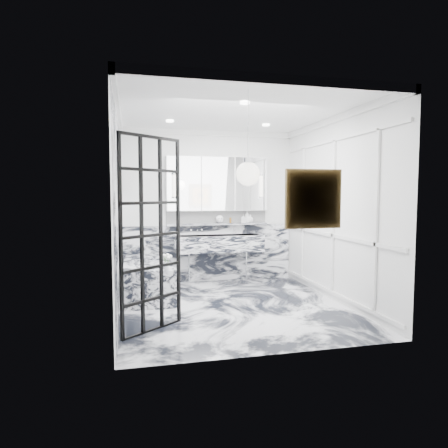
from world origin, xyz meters
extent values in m
plane|color=white|center=(0.00, 0.00, 0.00)|extent=(3.60, 3.60, 0.00)
plane|color=white|center=(0.00, 0.00, 2.80)|extent=(3.60, 3.60, 0.00)
plane|color=white|center=(0.00, 1.80, 1.40)|extent=(3.60, 0.00, 3.60)
plane|color=white|center=(0.00, -1.80, 1.40)|extent=(3.60, 0.00, 3.60)
plane|color=white|center=(-1.60, 0.00, 1.40)|extent=(0.00, 3.60, 3.60)
plane|color=white|center=(1.60, 0.00, 1.40)|extent=(0.00, 3.60, 3.60)
cube|color=white|center=(0.00, 1.78, 0.53)|extent=(3.18, 0.05, 1.05)
cube|color=white|center=(-1.59, 0.00, 1.34)|extent=(0.02, 3.56, 2.68)
cube|color=white|center=(1.58, 0.00, 1.30)|extent=(0.03, 3.40, 2.30)
imported|color=#8C5919|center=(0.72, 1.71, 1.20)|extent=(0.11, 0.11, 0.23)
imported|color=#4C4C51|center=(0.65, 1.71, 1.17)|extent=(0.10, 0.10, 0.16)
imported|color=silver|center=(0.78, 1.71, 1.17)|extent=(0.16, 0.16, 0.15)
sphere|color=white|center=(0.18, 1.71, 1.17)|extent=(0.15, 0.15, 0.15)
cylinder|color=#8C5919|center=(0.39, 1.71, 1.14)|extent=(0.04, 0.04, 0.10)
cylinder|color=silver|center=(-0.94, 0.08, 0.61)|extent=(0.07, 0.07, 0.12)
cube|color=orange|center=(0.40, -1.76, 1.59)|extent=(0.51, 0.05, 0.51)
sphere|color=white|center=(-0.19, -1.38, 1.85)|extent=(0.26, 0.26, 0.26)
cube|color=silver|center=(0.15, 1.55, 0.73)|extent=(1.60, 0.45, 0.30)
cube|color=silver|center=(0.15, 1.72, 1.07)|extent=(1.90, 0.14, 0.04)
cube|color=white|center=(0.15, 1.78, 1.21)|extent=(1.90, 0.03, 0.23)
cube|color=white|center=(0.15, 1.73, 1.82)|extent=(1.90, 0.16, 1.00)
cylinder|color=white|center=(-0.67, 1.63, 1.78)|extent=(0.07, 0.07, 0.40)
cylinder|color=white|center=(0.97, 1.63, 1.78)|extent=(0.07, 0.07, 0.40)
cube|color=silver|center=(-1.18, 0.90, 0.28)|extent=(0.75, 1.65, 0.55)
camera|label=1|loc=(-1.43, -5.54, 1.64)|focal=32.00mm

